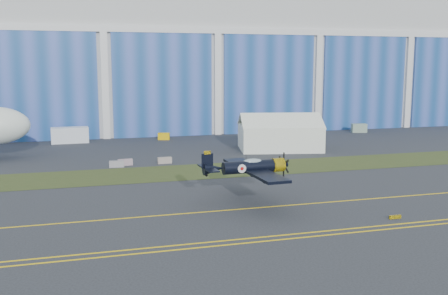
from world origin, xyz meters
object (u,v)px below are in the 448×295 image
object	(u,v)px
tent	(280,131)
shipping_container	(70,135)
tug	(164,136)
warbird	(249,167)

from	to	relation	value
tent	shipping_container	world-z (taller)	tent
tent	tug	distance (m)	23.74
warbird	tug	xyz separation A→B (m)	(-0.55, 48.14, -3.18)
tent	tug	world-z (taller)	tent
shipping_container	warbird	bearing A→B (deg)	-72.18
warbird	tug	world-z (taller)	warbird
shipping_container	tug	size ratio (longest dim) A/B	3.02
tug	warbird	bearing A→B (deg)	-75.12
tug	tent	bearing A→B (deg)	-31.06
tug	shipping_container	bearing A→B (deg)	-167.69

